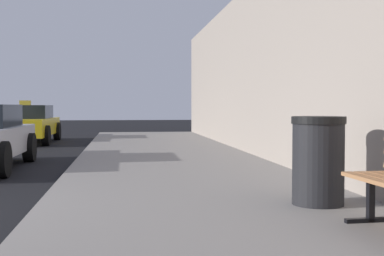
{
  "coord_description": "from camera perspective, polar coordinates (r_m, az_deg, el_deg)",
  "views": [
    {
      "loc": [
        2.97,
        -5.61,
        1.24
      ],
      "look_at": [
        3.81,
        0.64,
        0.97
      ],
      "focal_mm": 47.98,
      "sensor_mm": 36.0,
      "label": 1
    }
  ],
  "objects": [
    {
      "name": "sidewalk",
      "position": [
        5.82,
        2.75,
        -9.1
      ],
      "size": [
        4.0,
        32.0,
        0.15
      ],
      "primitive_type": "cube",
      "color": "gray",
      "rests_on": "ground_plane"
    },
    {
      "name": "trash_bin",
      "position": [
        5.85,
        13.85,
        -3.5
      ],
      "size": [
        0.59,
        0.59,
        0.98
      ],
      "color": "black",
      "rests_on": "sidewalk"
    },
    {
      "name": "car_yellow",
      "position": [
        18.17,
        -18.12,
        0.47
      ],
      "size": [
        2.03,
        4.28,
        1.43
      ],
      "rotation": [
        0.0,
        0.0,
        3.14
      ],
      "color": "yellow",
      "rests_on": "ground_plane"
    }
  ]
}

